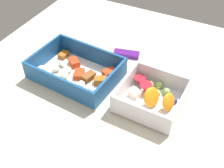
% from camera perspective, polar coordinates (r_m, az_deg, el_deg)
% --- Properties ---
extents(table_surface, '(0.80, 0.80, 0.02)m').
position_cam_1_polar(table_surface, '(0.69, 1.38, -2.11)').
color(table_surface, beige).
rests_on(table_surface, ground).
extents(pasta_container, '(0.22, 0.16, 0.06)m').
position_cam_1_polar(pasta_container, '(0.72, -7.08, 2.27)').
color(pasta_container, white).
rests_on(pasta_container, table_surface).
extents(fruit_bowl, '(0.14, 0.14, 0.05)m').
position_cam_1_polar(fruit_bowl, '(0.65, 7.78, -2.52)').
color(fruit_bowl, white).
rests_on(fruit_bowl, table_surface).
extents(candy_bar, '(0.07, 0.04, 0.01)m').
position_cam_1_polar(candy_bar, '(0.79, 2.87, 5.97)').
color(candy_bar, '#51197A').
rests_on(candy_bar, table_surface).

